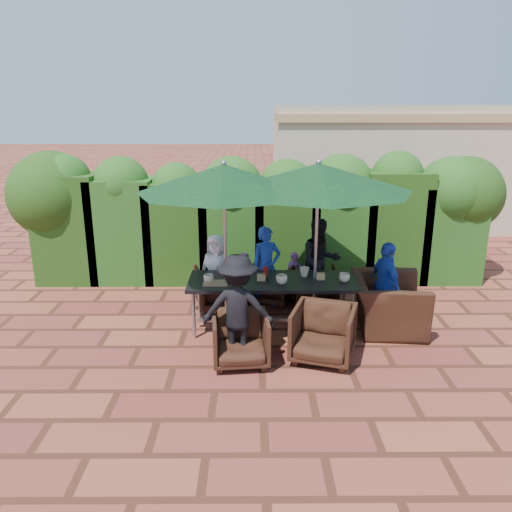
{
  "coord_description": "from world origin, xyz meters",
  "views": [
    {
      "loc": [
        -0.11,
        -6.73,
        3.12
      ],
      "look_at": [
        -0.07,
        0.4,
        1.01
      ],
      "focal_mm": 35.0,
      "sensor_mm": 36.0,
      "label": 1
    }
  ],
  "objects_px": {
    "chair_far_right": "(316,285)",
    "chair_near_right": "(323,331)",
    "umbrella_right": "(318,178)",
    "chair_end_right": "(388,295)",
    "umbrella_left": "(224,179)",
    "chair_far_mid": "(271,281)",
    "dining_table": "(272,285)",
    "chair_near_left": "(240,337)",
    "chair_far_left": "(219,285)"
  },
  "relations": [
    {
      "from": "umbrella_right",
      "to": "chair_far_right",
      "type": "height_order",
      "value": "umbrella_right"
    },
    {
      "from": "chair_far_left",
      "to": "chair_far_mid",
      "type": "xyz_separation_m",
      "value": [
        0.85,
        0.23,
        -0.02
      ]
    },
    {
      "from": "dining_table",
      "to": "chair_near_right",
      "type": "relative_size",
      "value": 3.08
    },
    {
      "from": "chair_near_right",
      "to": "chair_end_right",
      "type": "distance_m",
      "value": 1.44
    },
    {
      "from": "umbrella_left",
      "to": "chair_far_right",
      "type": "relative_size",
      "value": 3.5
    },
    {
      "from": "chair_near_right",
      "to": "chair_end_right",
      "type": "bearing_deg",
      "value": 59.43
    },
    {
      "from": "chair_far_mid",
      "to": "chair_end_right",
      "type": "relative_size",
      "value": 0.6
    },
    {
      "from": "chair_far_left",
      "to": "chair_near_left",
      "type": "xyz_separation_m",
      "value": [
        0.39,
        -1.89,
        -0.02
      ]
    },
    {
      "from": "chair_far_left",
      "to": "chair_end_right",
      "type": "xyz_separation_m",
      "value": [
        2.52,
        -0.84,
        0.14
      ]
    },
    {
      "from": "chair_far_mid",
      "to": "chair_far_left",
      "type": "bearing_deg",
      "value": 36.18
    },
    {
      "from": "chair_far_mid",
      "to": "chair_end_right",
      "type": "height_order",
      "value": "chair_end_right"
    },
    {
      "from": "umbrella_right",
      "to": "chair_end_right",
      "type": "relative_size",
      "value": 2.26
    },
    {
      "from": "umbrella_right",
      "to": "chair_far_mid",
      "type": "distance_m",
      "value": 2.2
    },
    {
      "from": "chair_far_left",
      "to": "chair_near_left",
      "type": "height_order",
      "value": "chair_far_left"
    },
    {
      "from": "umbrella_right",
      "to": "chair_end_right",
      "type": "distance_m",
      "value": 2.01
    },
    {
      "from": "dining_table",
      "to": "chair_far_mid",
      "type": "distance_m",
      "value": 1.11
    },
    {
      "from": "chair_near_right",
      "to": "chair_far_mid",
      "type": "bearing_deg",
      "value": 123.96
    },
    {
      "from": "chair_far_mid",
      "to": "chair_near_left",
      "type": "xyz_separation_m",
      "value": [
        -0.46,
        -2.12,
        0.01
      ]
    },
    {
      "from": "dining_table",
      "to": "umbrella_left",
      "type": "xyz_separation_m",
      "value": [
        -0.67,
        -0.06,
        1.54
      ]
    },
    {
      "from": "dining_table",
      "to": "chair_far_right",
      "type": "xyz_separation_m",
      "value": [
        0.75,
        0.88,
        -0.32
      ]
    },
    {
      "from": "chair_far_left",
      "to": "chair_near_right",
      "type": "xyz_separation_m",
      "value": [
        1.45,
        -1.8,
        0.02
      ]
    },
    {
      "from": "chair_far_mid",
      "to": "chair_far_right",
      "type": "bearing_deg",
      "value": -172.87
    },
    {
      "from": "umbrella_left",
      "to": "chair_far_right",
      "type": "distance_m",
      "value": 2.52
    },
    {
      "from": "chair_far_right",
      "to": "chair_near_left",
      "type": "bearing_deg",
      "value": 59.15
    },
    {
      "from": "chair_far_mid",
      "to": "chair_near_left",
      "type": "relative_size",
      "value": 0.98
    },
    {
      "from": "chair_near_left",
      "to": "chair_end_right",
      "type": "bearing_deg",
      "value": 20.83
    },
    {
      "from": "chair_near_left",
      "to": "chair_far_right",
      "type": "bearing_deg",
      "value": 53.05
    },
    {
      "from": "chair_far_right",
      "to": "umbrella_right",
      "type": "bearing_deg",
      "value": 81.64
    },
    {
      "from": "umbrella_right",
      "to": "chair_far_right",
      "type": "distance_m",
      "value": 2.04
    },
    {
      "from": "chair_far_mid",
      "to": "umbrella_left",
      "type": "bearing_deg",
      "value": 79.58
    },
    {
      "from": "chair_near_right",
      "to": "chair_far_right",
      "type": "bearing_deg",
      "value": 103.57
    },
    {
      "from": "dining_table",
      "to": "umbrella_right",
      "type": "height_order",
      "value": "umbrella_right"
    },
    {
      "from": "chair_far_right",
      "to": "chair_near_right",
      "type": "height_order",
      "value": "chair_near_right"
    },
    {
      "from": "umbrella_left",
      "to": "chair_far_left",
      "type": "height_order",
      "value": "umbrella_left"
    },
    {
      "from": "umbrella_left",
      "to": "chair_far_mid",
      "type": "relative_size",
      "value": 3.49
    },
    {
      "from": "dining_table",
      "to": "chair_far_left",
      "type": "height_order",
      "value": "dining_table"
    },
    {
      "from": "umbrella_right",
      "to": "chair_near_left",
      "type": "xyz_separation_m",
      "value": [
        -1.06,
        -1.11,
        -1.86
      ]
    },
    {
      "from": "chair_far_mid",
      "to": "chair_far_right",
      "type": "relative_size",
      "value": 1.0
    },
    {
      "from": "dining_table",
      "to": "chair_far_mid",
      "type": "height_order",
      "value": "dining_table"
    },
    {
      "from": "dining_table",
      "to": "umbrella_left",
      "type": "distance_m",
      "value": 1.68
    },
    {
      "from": "chair_far_mid",
      "to": "dining_table",
      "type": "bearing_deg",
      "value": 109.79
    },
    {
      "from": "chair_far_right",
      "to": "chair_near_right",
      "type": "relative_size",
      "value": 0.9
    },
    {
      "from": "chair_far_right",
      "to": "chair_near_right",
      "type": "distance_m",
      "value": 1.85
    },
    {
      "from": "umbrella_left",
      "to": "chair_near_right",
      "type": "bearing_deg",
      "value": -35.1
    },
    {
      "from": "chair_far_right",
      "to": "chair_near_left",
      "type": "relative_size",
      "value": 0.98
    },
    {
      "from": "chair_end_right",
      "to": "umbrella_left",
      "type": "bearing_deg",
      "value": 96.13
    },
    {
      "from": "chair_far_right",
      "to": "chair_near_right",
      "type": "bearing_deg",
      "value": 86.66
    },
    {
      "from": "umbrella_left",
      "to": "chair_near_right",
      "type": "height_order",
      "value": "umbrella_left"
    },
    {
      "from": "chair_near_left",
      "to": "chair_far_mid",
      "type": "bearing_deg",
      "value": 72.26
    },
    {
      "from": "dining_table",
      "to": "chair_end_right",
      "type": "xyz_separation_m",
      "value": [
        1.69,
        -0.01,
        -0.17
      ]
    }
  ]
}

